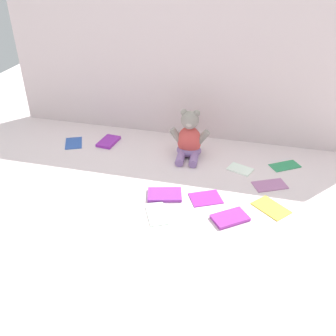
# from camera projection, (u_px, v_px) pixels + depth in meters

# --- Properties ---
(ground_plane) EXTENTS (3.20, 3.20, 0.00)m
(ground_plane) POSITION_uv_depth(u_px,v_px,m) (171.00, 175.00, 1.65)
(ground_plane) COLOR silver
(backdrop_drape) EXTENTS (1.86, 0.03, 0.68)m
(backdrop_drape) POSITION_uv_depth(u_px,v_px,m) (192.00, 71.00, 1.81)
(backdrop_drape) COLOR silver
(backdrop_drape) RESTS_ON ground_plane
(teddy_bear) EXTENTS (0.19, 0.17, 0.23)m
(teddy_bear) POSITION_uv_depth(u_px,v_px,m) (189.00, 140.00, 1.75)
(teddy_bear) COLOR #D84C47
(teddy_bear) RESTS_ON ground_plane
(book_case_0) EXTENTS (0.15, 0.13, 0.01)m
(book_case_0) POSITION_uv_depth(u_px,v_px,m) (285.00, 165.00, 1.71)
(book_case_0) COLOR #2A8F56
(book_case_0) RESTS_ON ground_plane
(book_case_1) EXTENTS (0.12, 0.10, 0.01)m
(book_case_1) POSITION_uv_depth(u_px,v_px,m) (240.00, 169.00, 1.69)
(book_case_1) COLOR white
(book_case_1) RESTS_ON ground_plane
(book_case_2) EXTENTS (0.16, 0.15, 0.01)m
(book_case_2) POSITION_uv_depth(u_px,v_px,m) (271.00, 207.00, 1.45)
(book_case_2) COLOR yellow
(book_case_2) RESTS_ON ground_plane
(book_case_3) EXTENTS (0.09, 0.13, 0.01)m
(book_case_3) POSITION_uv_depth(u_px,v_px,m) (108.00, 142.00, 1.90)
(book_case_3) COLOR purple
(book_case_3) RESTS_ON ground_plane
(book_case_4) EXTENTS (0.12, 0.14, 0.01)m
(book_case_4) POSITION_uv_depth(u_px,v_px,m) (74.00, 143.00, 1.90)
(book_case_4) COLOR #274FA8
(book_case_4) RESTS_ON ground_plane
(book_case_5) EXTENTS (0.15, 0.14, 0.01)m
(book_case_5) POSITION_uv_depth(u_px,v_px,m) (230.00, 218.00, 1.39)
(book_case_5) COLOR purple
(book_case_5) RESTS_ON ground_plane
(book_case_6) EXTENTS (0.16, 0.13, 0.01)m
(book_case_6) POSITION_uv_depth(u_px,v_px,m) (270.00, 185.00, 1.58)
(book_case_6) COLOR #AA679A
(book_case_6) RESTS_ON ground_plane
(book_case_7) EXTENTS (0.15, 0.14, 0.01)m
(book_case_7) POSITION_uv_depth(u_px,v_px,m) (206.00, 198.00, 1.50)
(book_case_7) COLOR purple
(book_case_7) RESTS_ON ground_plane
(book_case_8) EXTENTS (0.15, 0.12, 0.01)m
(book_case_8) POSITION_uv_depth(u_px,v_px,m) (165.00, 195.00, 1.51)
(book_case_8) COLOR purple
(book_case_8) RESTS_ON ground_plane
(book_case_9) EXTENTS (0.12, 0.15, 0.01)m
(book_case_9) POSITION_uv_depth(u_px,v_px,m) (157.00, 213.00, 1.42)
(book_case_9) COLOR white
(book_case_9) RESTS_ON ground_plane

